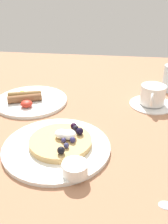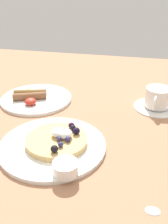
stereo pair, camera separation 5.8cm
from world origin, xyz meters
The scene contains 8 objects.
ground_plane centered at (0.00, 0.00, -1.50)cm, with size 176.51×143.79×3.00cm, color #A57152.
pancake_plate centered at (0.11, -12.41, 0.51)cm, with size 26.37×26.37×1.01cm, color white.
pancake_with_berries centered at (1.20, -11.66, 2.05)cm, with size 15.37×15.37×3.63cm.
syrup_ramekin centered at (6.13, -21.77, 2.40)cm, with size 5.44×5.44×2.69cm.
breakfast_plate centered at (-14.24, 12.17, 0.51)cm, with size 23.84×23.84×1.01cm, color white.
fried_breakfast centered at (-16.21, 11.45, 2.03)cm, with size 12.00×13.08×2.60cm.
coffee_saucer centered at (25.58, 15.22, 0.37)cm, with size 14.28×14.28×0.74cm, color white.
coffee_cup centered at (25.55, 15.06, 3.91)cm, with size 7.90×10.98×6.12cm.
Camera 2 is at (18.99, -61.24, 37.79)cm, focal length 40.99 mm.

